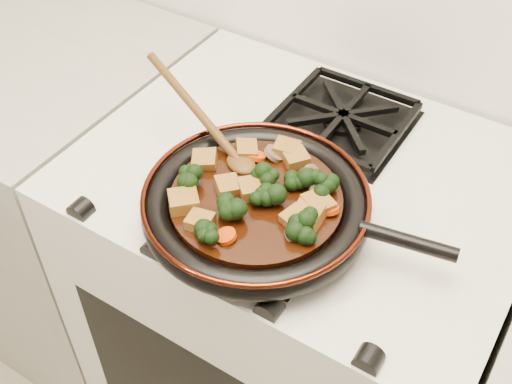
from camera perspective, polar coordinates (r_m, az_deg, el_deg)
The scene contains 35 objects.
stove at distance 1.44m, azimuth 3.38°, elevation -11.23°, with size 0.76×0.60×0.90m, color beige.
burner_grate_front at distance 1.00m, azimuth 0.48°, elevation -1.92°, with size 0.23×0.23×0.03m, color black, non-canonical shape.
burner_grate_back at distance 1.19m, azimuth 7.71°, elevation 6.44°, with size 0.23×0.23×0.03m, color black, non-canonical shape.
skillet at distance 0.97m, azimuth 0.11°, elevation -1.13°, with size 0.47×0.35×0.05m.
braising_sauce at distance 0.97m, azimuth 0.00°, elevation -0.88°, with size 0.26×0.26×0.02m, color black.
tofu_cube_0 at distance 0.92m, azimuth 3.62°, elevation -2.54°, with size 0.04×0.03×0.02m, color brown.
tofu_cube_1 at distance 0.95m, azimuth -6.44°, elevation -0.85°, with size 0.04×0.04×0.02m, color brown.
tofu_cube_2 at distance 0.92m, azimuth -5.00°, elevation -2.65°, with size 0.03×0.04×0.02m, color brown.
tofu_cube_3 at distance 0.97m, azimuth -2.55°, elevation 0.52°, with size 0.03×0.04×0.02m, color brown.
tofu_cube_4 at distance 1.03m, azimuth 2.71°, elevation 3.82°, with size 0.04×0.04×0.02m, color brown.
tofu_cube_5 at distance 1.01m, azimuth 3.55°, elevation 2.98°, with size 0.04×0.04×0.02m, color brown.
tofu_cube_6 at distance 0.96m, azimuth -0.41°, elevation 0.26°, with size 0.04×0.04×0.02m, color brown.
tofu_cube_7 at distance 0.92m, azimuth 4.56°, elevation -2.21°, with size 0.04×0.04×0.02m, color brown.
tofu_cube_8 at distance 1.03m, azimuth -0.85°, elevation 3.73°, with size 0.04×0.03×0.02m, color brown.
tofu_cube_9 at distance 1.01m, azimuth -4.58°, elevation 2.81°, with size 0.04×0.04×0.02m, color brown.
tofu_cube_10 at distance 0.94m, azimuth 5.50°, elevation -1.13°, with size 0.04×0.04×0.02m, color brown.
broccoli_floret_0 at distance 0.90m, azimuth 3.82°, elevation -3.90°, with size 0.06×0.06×0.05m, color black, non-canonical shape.
broccoli_floret_1 at distance 0.97m, azimuth 0.77°, elevation 1.47°, with size 0.06×0.06×0.06m, color black, non-canonical shape.
broccoli_floret_2 at distance 0.92m, azimuth -2.27°, elevation -1.75°, with size 0.06×0.06×0.05m, color black, non-canonical shape.
broccoli_floret_3 at distance 0.96m, azimuth 5.55°, elevation 0.55°, with size 0.06×0.06×0.06m, color black, non-canonical shape.
broccoli_floret_4 at distance 0.91m, azimuth 4.62°, elevation -2.73°, with size 0.06×0.06×0.06m, color black, non-canonical shape.
broccoli_floret_5 at distance 0.94m, azimuth 0.98°, elevation -0.57°, with size 0.06×0.06×0.05m, color black, non-canonical shape.
broccoli_floret_6 at distance 0.98m, azimuth -5.71°, elevation 1.22°, with size 0.06×0.06×0.06m, color black, non-canonical shape.
broccoli_floret_7 at distance 0.90m, azimuth -4.32°, elevation -3.92°, with size 0.06×0.06×0.05m, color black, non-canonical shape.
broccoli_floret_8 at distance 0.97m, azimuth 3.71°, elevation 0.95°, with size 0.06×0.06×0.05m, color black, non-canonical shape.
carrot_coin_0 at distance 1.02m, azimuth 0.03°, elevation 3.22°, with size 0.03×0.03×0.01m, color #C83505.
carrot_coin_1 at distance 0.96m, azimuth -0.53°, elevation -0.01°, with size 0.03×0.03×0.01m, color #C83505.
carrot_coin_2 at distance 0.90m, azimuth -2.68°, elevation -3.92°, with size 0.03×0.03×0.01m, color #C83505.
carrot_coin_3 at distance 0.94m, azimuth 6.59°, elevation -1.58°, with size 0.03×0.03×0.01m, color #C83505.
carrot_coin_4 at distance 1.02m, azimuth 3.59°, elevation 3.12°, with size 0.03×0.03×0.01m, color #C83505.
mushroom_slice_0 at distance 0.99m, azimuth 5.02°, elevation 1.50°, with size 0.03×0.03×0.01m, color brown.
mushroom_slice_1 at distance 1.02m, azimuth 1.63°, elevation 3.43°, with size 0.03×0.03×0.01m, color brown.
mushroom_slice_2 at distance 0.97m, azimuth 5.62°, elevation 0.35°, with size 0.03×0.03×0.01m, color brown.
mushroom_slice_3 at distance 0.90m, azimuth 3.52°, elevation -3.66°, with size 0.03×0.03×0.01m, color brown.
wooden_spoon at distance 1.04m, azimuth -3.90°, elevation 5.59°, with size 0.16×0.08×0.27m.
Camera 1 is at (0.36, 0.97, 1.64)m, focal length 45.00 mm.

